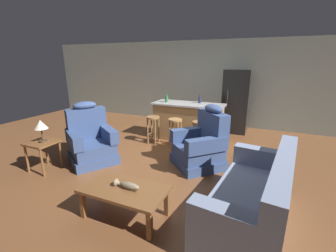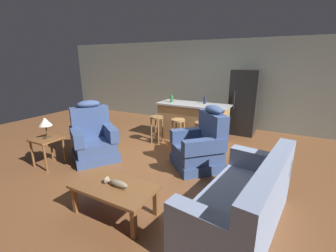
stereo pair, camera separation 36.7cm
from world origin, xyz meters
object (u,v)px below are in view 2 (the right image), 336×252
at_px(bar_stool_left, 157,125).
at_px(bar_stool_right, 202,131).
at_px(fish_figurine, 117,183).
at_px(bottle_tall_green, 172,99).
at_px(couch, 244,204).
at_px(end_table, 47,143).
at_px(recliner_near_island, 201,146).
at_px(recliner_near_lamp, 94,139).
at_px(bar_stool_middle, 178,128).
at_px(bottle_short_amber, 205,100).
at_px(kitchen_island, 193,122).
at_px(table_lamp, 45,123).
at_px(coffee_table, 114,189).
at_px(refrigerator, 244,102).

distance_m(bar_stool_left, bar_stool_right, 1.16).
relative_size(fish_figurine, bottle_tall_green, 1.45).
xyz_separation_m(fish_figurine, bottle_tall_green, (-0.86, 3.16, 0.58)).
height_order(couch, end_table, couch).
xyz_separation_m(recliner_near_island, bottle_tall_green, (-1.32, 1.29, 0.62)).
height_order(recliner_near_lamp, bar_stool_middle, recliner_near_lamp).
relative_size(bar_stool_right, bottle_short_amber, 3.15).
bearing_deg(bar_stool_right, bottle_short_amber, 106.37).
relative_size(kitchen_island, bar_stool_left, 2.65).
xyz_separation_m(end_table, bar_stool_right, (2.38, 2.09, 0.01)).
bearing_deg(bar_stool_right, table_lamp, -138.33).
distance_m(recliner_near_island, kitchen_island, 1.55).
bearing_deg(bar_stool_right, bar_stool_left, 180.00).
bearing_deg(bar_stool_middle, end_table, -130.55).
bearing_deg(coffee_table, fish_figurine, 9.63).
bearing_deg(refrigerator, bar_stool_right, -106.25).
xyz_separation_m(couch, recliner_near_island, (-1.05, 1.35, 0.08)).
distance_m(fish_figurine, recliner_near_lamp, 2.04).
xyz_separation_m(coffee_table, bar_stool_middle, (-0.34, 2.61, 0.11)).
bearing_deg(kitchen_island, bar_stool_left, -137.48).
xyz_separation_m(couch, end_table, (-3.69, -0.02, 0.12)).
distance_m(recliner_near_lamp, bottle_short_amber, 2.81).
bearing_deg(end_table, bar_stool_left, 59.99).
bearing_deg(kitchen_island, table_lamp, -124.49).
relative_size(coffee_table, kitchen_island, 0.61).
height_order(end_table, table_lamp, table_lamp).
relative_size(couch, bar_stool_left, 2.93).
distance_m(fish_figurine, recliner_near_island, 1.93).
bearing_deg(end_table, fish_figurine, -13.02).
height_order(couch, bottle_tall_green, bottle_tall_green).
height_order(end_table, refrigerator, refrigerator).
bearing_deg(fish_figurine, refrigerator, 80.66).
distance_m(bar_stool_middle, refrigerator, 2.18).
relative_size(couch, bottle_tall_green, 8.46).
bearing_deg(bottle_short_amber, couch, -61.67).
distance_m(bar_stool_right, refrigerator, 1.95).
relative_size(recliner_near_island, bar_stool_right, 1.76).
height_order(bar_stool_right, bottle_tall_green, bottle_tall_green).
distance_m(coffee_table, refrigerator, 4.53).
height_order(recliner_near_lamp, refrigerator, refrigerator).
bearing_deg(coffee_table, table_lamp, 166.12).
bearing_deg(bar_stool_left, end_table, -120.01).
bearing_deg(table_lamp, refrigerator, 53.69).
height_order(couch, refrigerator, refrigerator).
relative_size(bar_stool_right, bottle_tall_green, 2.89).
height_order(kitchen_island, bar_stool_left, kitchen_island).
relative_size(couch, recliner_near_lamp, 1.66).
xyz_separation_m(table_lamp, bottle_tall_green, (1.29, 2.65, 0.17)).
height_order(kitchen_island, bottle_short_amber, bottle_short_amber).
height_order(table_lamp, refrigerator, refrigerator).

